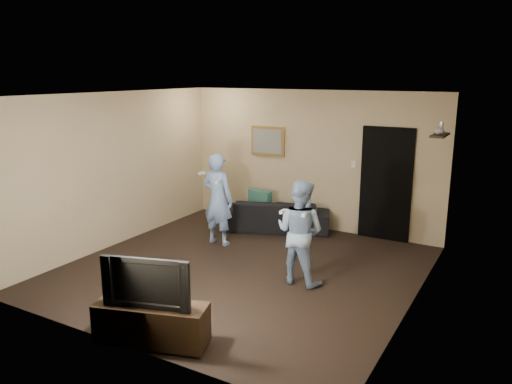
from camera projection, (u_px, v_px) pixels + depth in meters
The scene contains 19 objects.
ground at pixel (242, 269), 7.56m from camera, with size 5.00×5.00×0.00m, color black.
ceiling at pixel (241, 95), 6.95m from camera, with size 5.00×5.00×0.04m, color silver.
wall_back at pixel (311, 160), 9.37m from camera, with size 5.00×0.04×2.60m, color tan.
wall_front at pixel (116, 232), 5.14m from camera, with size 5.00×0.04×2.60m, color tan.
wall_left at pixel (116, 170), 8.45m from camera, with size 0.04×5.00×2.60m, color tan.
wall_right at pixel (418, 208), 6.05m from camera, with size 0.04×5.00×2.60m, color tan.
sofa at pixel (276, 215), 9.42m from camera, with size 1.98×0.78×0.58m, color black.
throw_pillow at pixel (260, 202), 9.54m from camera, with size 0.47×0.15×0.47m, color #184943.
painting_frame at pixel (268, 141), 9.71m from camera, with size 0.72×0.05×0.57m, color olive.
painting_canvas at pixel (267, 141), 9.69m from camera, with size 0.62×0.01×0.47m, color slate.
doorway at pixel (386, 184), 8.72m from camera, with size 0.90×0.06×2.00m, color black.
light_switch at pixel (354, 164), 8.94m from camera, with size 0.08×0.02×0.12m, color silver.
wall_shelf at pixel (440, 135), 7.47m from camera, with size 0.20×0.60×0.03m, color black.
shelf_vase at pixel (440, 130), 7.39m from camera, with size 0.14×0.14×0.15m, color #9F9FA4.
shelf_figurine at pixel (441, 128), 7.51m from camera, with size 0.06×0.06×0.18m, color silver.
tv_console at pixel (152, 323), 5.42m from camera, with size 1.23×0.40×0.44m, color black.
television at pixel (149, 280), 5.31m from camera, with size 0.98×0.13×0.56m, color black.
wii_player_left at pixel (218, 199), 8.52m from camera, with size 0.59×0.49×1.59m.
wii_player_right at pixel (300, 232), 6.95m from camera, with size 0.77×0.63×1.48m.
Camera 1 is at (3.67, -6.05, 2.90)m, focal length 35.00 mm.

